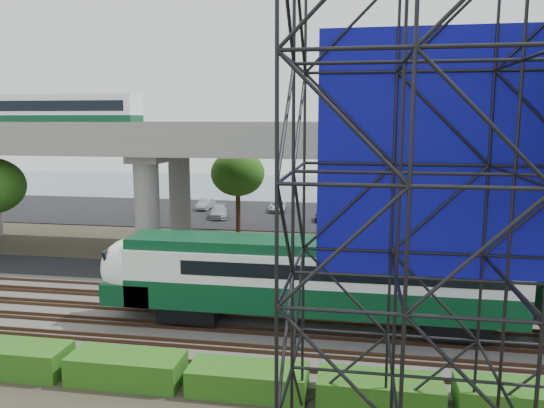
# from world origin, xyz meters

# --- Properties ---
(ground) EXTENTS (140.00, 140.00, 0.00)m
(ground) POSITION_xyz_m (0.00, 0.00, 0.00)
(ground) COLOR #474233
(ground) RESTS_ON ground
(ballast_bed) EXTENTS (90.00, 12.00, 0.20)m
(ballast_bed) POSITION_xyz_m (0.00, 2.00, 0.10)
(ballast_bed) COLOR slate
(ballast_bed) RESTS_ON ground
(service_road) EXTENTS (90.00, 5.00, 0.08)m
(service_road) POSITION_xyz_m (0.00, 10.50, 0.04)
(service_road) COLOR black
(service_road) RESTS_ON ground
(parking_lot) EXTENTS (90.00, 18.00, 0.08)m
(parking_lot) POSITION_xyz_m (0.00, 34.00, 0.04)
(parking_lot) COLOR black
(parking_lot) RESTS_ON ground
(harbor_water) EXTENTS (140.00, 40.00, 0.03)m
(harbor_water) POSITION_xyz_m (0.00, 56.00, 0.01)
(harbor_water) COLOR #3F5967
(harbor_water) RESTS_ON ground
(rail_tracks) EXTENTS (90.00, 9.52, 0.16)m
(rail_tracks) POSITION_xyz_m (0.00, 2.00, 0.28)
(rail_tracks) COLOR #472D1E
(rail_tracks) RESTS_ON ballast_bed
(commuter_train) EXTENTS (29.30, 3.06, 4.30)m
(commuter_train) POSITION_xyz_m (5.30, 2.00, 2.88)
(commuter_train) COLOR black
(commuter_train) RESTS_ON rail_tracks
(overpass) EXTENTS (80.00, 12.00, 12.40)m
(overpass) POSITION_xyz_m (-1.32, 16.00, 8.21)
(overpass) COLOR #9E9B93
(overpass) RESTS_ON ground
(scaffold_tower) EXTENTS (9.36, 6.36, 15.00)m
(scaffold_tower) POSITION_xyz_m (7.70, -7.98, 7.47)
(scaffold_tower) COLOR black
(scaffold_tower) RESTS_ON ground
(hedge_strip) EXTENTS (34.60, 1.80, 1.20)m
(hedge_strip) POSITION_xyz_m (1.01, -4.30, 0.56)
(hedge_strip) COLOR #255413
(hedge_strip) RESTS_ON ground
(trees) EXTENTS (40.94, 16.94, 7.69)m
(trees) POSITION_xyz_m (-4.67, 16.17, 5.57)
(trees) COLOR #382314
(trees) RESTS_ON ground
(suv) EXTENTS (5.25, 3.42, 1.34)m
(suv) POSITION_xyz_m (-5.14, 10.16, 0.75)
(suv) COLOR black
(suv) RESTS_ON service_road
(parked_cars) EXTENTS (36.30, 9.40, 1.25)m
(parked_cars) POSITION_xyz_m (-1.02, 33.56, 0.66)
(parked_cars) COLOR silver
(parked_cars) RESTS_ON parking_lot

